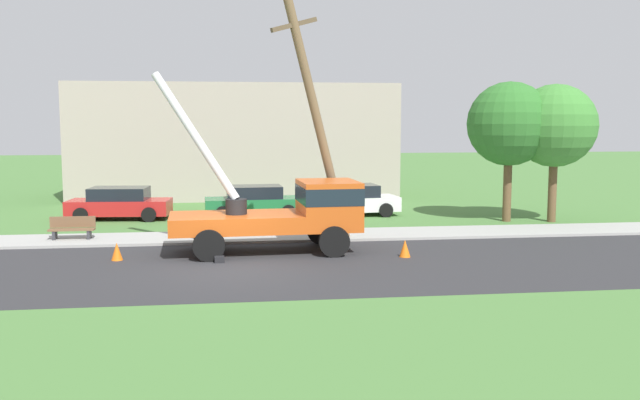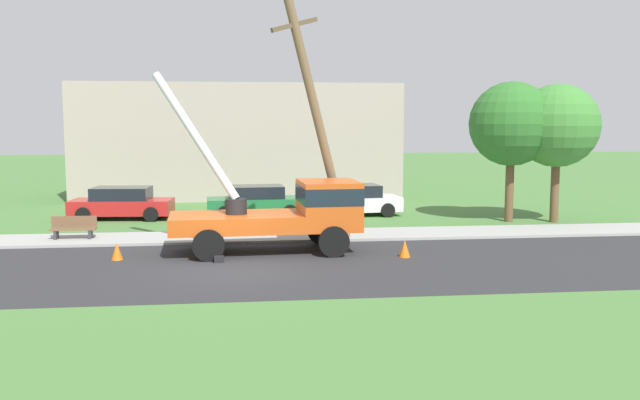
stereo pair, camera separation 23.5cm
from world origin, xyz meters
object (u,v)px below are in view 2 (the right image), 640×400
Objects in this scene: leaning_utility_pole at (317,117)px; roadside_tree_far at (511,124)px; traffic_cone_behind at (117,251)px; parked_sedan_green at (256,201)px; utility_truck at (290,210)px; traffic_cone_ahead at (405,249)px; parked_sedan_white at (352,200)px; parked_sedan_red at (122,203)px; park_bench at (74,229)px; roadside_tree_near at (557,126)px.

leaning_utility_pole is 1.45× the size of roadside_tree_far.
leaning_utility_pole reaches higher than traffic_cone_behind.
utility_truck is at bearing -83.93° from parked_sedan_green.
parked_sedan_white is at bearing 90.33° from traffic_cone_ahead.
parked_sedan_white is at bearing 67.48° from utility_truck.
roadside_tree_far reaches higher than utility_truck.
parked_sedan_red is 10.36m from parked_sedan_white.
traffic_cone_ahead is 10.37m from roadside_tree_far.
utility_truck is 4.01m from traffic_cone_ahead.
utility_truck is at bearing -123.38° from leaning_utility_pole.
utility_truck reaches higher than traffic_cone_ahead.
roadside_tree_far reaches higher than traffic_cone_behind.
roadside_tree_far is (6.38, 7.18, 3.92)m from traffic_cone_ahead.
utility_truck is at bearing 8.34° from traffic_cone_behind.
parked_sedan_red reaches higher than park_bench.
park_bench is (-11.16, -5.57, -0.25)m from parked_sedan_white.
traffic_cone_behind is (-6.62, -2.47, -4.20)m from leaning_utility_pole.
parked_sedan_green reaches higher than traffic_cone_behind.
parked_sedan_white is (3.50, 8.45, -0.70)m from utility_truck.
parked_sedan_red and parked_sedan_green have the same top height.
parked_sedan_white is at bearing -0.52° from parked_sedan_red.
roadside_tree_far is at bearing -9.59° from parked_sedan_red.
park_bench is (-7.66, 2.88, -0.95)m from utility_truck.
roadside_tree_far is (9.94, 5.71, 2.79)m from utility_truck.
park_bench is (-6.76, -5.60, -0.25)m from parked_sedan_green.
traffic_cone_ahead is 9.93m from parked_sedan_white.
utility_truck is 12.27× the size of traffic_cone_ahead.
leaning_utility_pole is 5.79m from traffic_cone_ahead.
roadside_tree_near is at bearing -11.79° from roadside_tree_far.
leaning_utility_pole is 8.13m from parked_sedan_white.
parked_sedan_white is 0.77× the size of roadside_tree_near.
traffic_cone_behind is 0.09× the size of roadside_tree_far.
parked_sedan_green reaches higher than traffic_cone_ahead.
leaning_utility_pole is at bearing 20.51° from traffic_cone_behind.
traffic_cone_ahead is 11.35m from roadside_tree_near.
utility_truck is 12.27× the size of traffic_cone_behind.
parked_sedan_red is 1.00× the size of parked_sedan_white.
roadside_tree_near is (11.81, 5.32, 2.71)m from utility_truck.
leaning_utility_pole is 8.22m from traffic_cone_behind.
parked_sedan_red is at bearing 179.43° from parked_sedan_green.
traffic_cone_behind is at bearing -159.49° from leaning_utility_pole.
parked_sedan_white is at bearing 26.51° from park_bench.
traffic_cone_behind is 0.09× the size of roadside_tree_near.
leaning_utility_pole is at bearing 56.62° from utility_truck.
traffic_cone_behind is at bearing -116.41° from parked_sedan_green.
parked_sedan_green is (5.95, -0.06, 0.00)m from parked_sedan_red.
roadside_tree_far reaches higher than parked_sedan_green.
parked_sedan_red is at bearing 81.88° from park_bench.
park_bench is 19.96m from roadside_tree_near.
parked_sedan_white is (4.41, -0.04, 0.00)m from parked_sedan_green.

